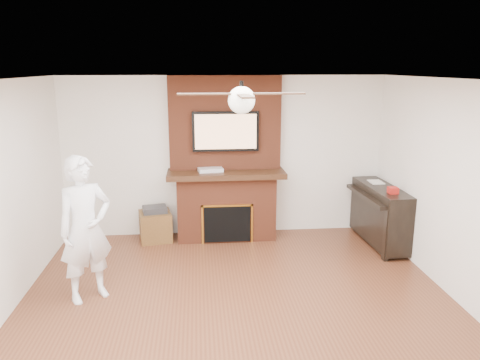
{
  "coord_description": "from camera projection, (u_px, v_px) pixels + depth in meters",
  "views": [
    {
      "loc": [
        -0.43,
        -4.46,
        2.64
      ],
      "look_at": [
        0.07,
        0.9,
        1.32
      ],
      "focal_mm": 35.0,
      "sensor_mm": 36.0,
      "label": 1
    }
  ],
  "objects": [
    {
      "name": "room_shell",
      "position": [
        241.0,
        208.0,
        4.68
      ],
      "size": [
        5.36,
        5.86,
        2.86
      ],
      "color": "#542A18",
      "rests_on": "ground"
    },
    {
      "name": "fireplace",
      "position": [
        226.0,
        175.0,
        7.21
      ],
      "size": [
        1.78,
        0.64,
        2.5
      ],
      "color": "brown",
      "rests_on": "ground"
    },
    {
      "name": "tv",
      "position": [
        226.0,
        131.0,
        7.0
      ],
      "size": [
        1.0,
        0.08,
        0.6
      ],
      "color": "black",
      "rests_on": "fireplace"
    },
    {
      "name": "ceiling_fan",
      "position": [
        242.0,
        99.0,
        4.43
      ],
      "size": [
        1.21,
        1.21,
        0.31
      ],
      "color": "black",
      "rests_on": "room_shell"
    },
    {
      "name": "person",
      "position": [
        86.0,
        229.0,
        5.27
      ],
      "size": [
        0.74,
        0.69,
        1.69
      ],
      "primitive_type": "imported",
      "rotation": [
        0.0,
        0.0,
        0.61
      ],
      "color": "white",
      "rests_on": "ground"
    },
    {
      "name": "side_table",
      "position": [
        155.0,
        225.0,
        7.22
      ],
      "size": [
        0.55,
        0.55,
        0.54
      ],
      "rotation": [
        0.0,
        0.0,
        0.19
      ],
      "color": "brown",
      "rests_on": "ground"
    },
    {
      "name": "piano",
      "position": [
        380.0,
        214.0,
        7.01
      ],
      "size": [
        0.57,
        1.39,
        0.99
      ],
      "rotation": [
        0.0,
        0.0,
        0.05
      ],
      "color": "black",
      "rests_on": "ground"
    },
    {
      "name": "cable_box",
      "position": [
        210.0,
        170.0,
        7.07
      ],
      "size": [
        0.39,
        0.26,
        0.05
      ],
      "primitive_type": "cube",
      "rotation": [
        0.0,
        0.0,
        0.15
      ],
      "color": "silver",
      "rests_on": "fireplace"
    },
    {
      "name": "candle_orange",
      "position": [
        213.0,
        237.0,
        7.22
      ],
      "size": [
        0.07,
        0.07,
        0.14
      ],
      "primitive_type": "cylinder",
      "color": "red",
      "rests_on": "ground"
    },
    {
      "name": "candle_green",
      "position": [
        222.0,
        239.0,
        7.23
      ],
      "size": [
        0.08,
        0.08,
        0.08
      ],
      "primitive_type": "cylinder",
      "color": "#33712D",
      "rests_on": "ground"
    },
    {
      "name": "candle_cream",
      "position": [
        234.0,
        236.0,
        7.29
      ],
      "size": [
        0.08,
        0.08,
        0.12
      ],
      "primitive_type": "cylinder",
      "color": "beige",
      "rests_on": "ground"
    }
  ]
}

